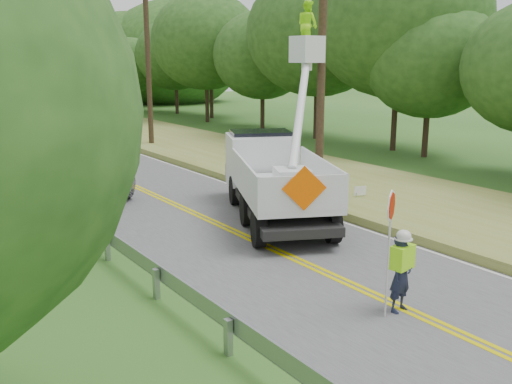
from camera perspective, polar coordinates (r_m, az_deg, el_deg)
ground at (r=12.50m, az=16.31°, el=-12.00°), size 140.00×140.00×0.00m
road at (r=23.36m, az=-11.31°, el=0.18°), size 7.20×96.00×0.03m
guardrail at (r=22.86m, az=-21.54°, el=0.60°), size 0.18×48.00×0.77m
utility_poles at (r=27.72m, az=-4.70°, el=13.40°), size 1.60×43.30×10.00m
tall_grass_verge at (r=26.88m, az=2.65°, el=2.46°), size 7.00×96.00×0.30m
treeline_right at (r=39.44m, az=3.70°, el=14.74°), size 10.78×52.79×11.66m
flagger at (r=12.25m, az=14.41°, el=-7.41°), size 1.07×0.48×2.70m
bucket_truck at (r=19.64m, az=1.68°, el=2.75°), size 5.45×7.72×7.16m
suv_silver at (r=23.37m, az=-17.62°, el=1.83°), size 2.89×5.84×1.59m
suv_darkgrey at (r=34.66m, az=-23.34°, el=5.09°), size 3.49×6.33×1.74m
yard_sign at (r=20.94m, az=10.43°, el=0.04°), size 0.46×0.17×0.69m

